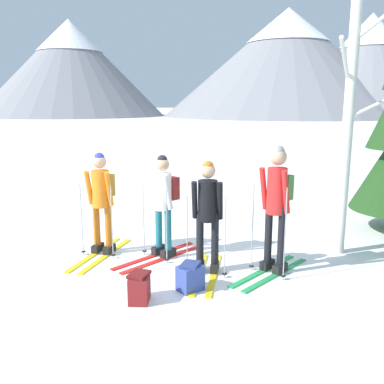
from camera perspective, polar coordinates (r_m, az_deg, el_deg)
The scene contains 9 objects.
ground_plane at distance 6.73m, azimuth -2.47°, elevation -9.39°, with size 400.00×400.00×0.00m, color white.
skier_in_orange at distance 6.98m, azimuth -12.14°, elevation -0.79°, with size 0.61×1.67×1.68m.
skier_in_white at distance 6.71m, azimuth -3.88°, elevation -1.19°, with size 1.02×1.68×1.66m.
skier_in_black at distance 6.06m, azimuth 2.14°, elevation -2.55°, with size 0.60×1.58×1.66m.
skier_in_red at distance 6.16m, azimuth 11.40°, elevation -1.16°, with size 0.96×1.60×1.87m.
birch_tree_tall at distance 7.11m, azimuth 20.62°, elevation 11.40°, with size 0.89×1.08×4.87m.
backpack_on_snow_front at distance 5.44m, azimuth -7.15°, elevation -12.71°, with size 0.32×0.37×0.38m.
backpack_on_snow_beside at distance 5.70m, azimuth -0.24°, elevation -11.44°, with size 0.37×0.40×0.38m.
mountain_ridge_distant at distance 78.11m, azimuth 20.70°, elevation 16.57°, with size 128.54×49.94×20.35m.
Camera 1 is at (2.23, -5.86, 2.45)m, focal length 39.39 mm.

